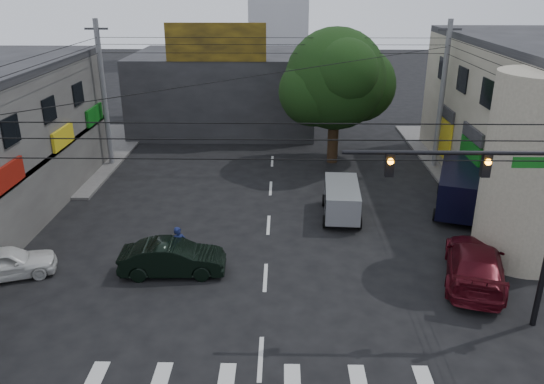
{
  "coord_description": "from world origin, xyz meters",
  "views": [
    {
      "loc": [
        0.63,
        -16.75,
        11.23
      ],
      "look_at": [
        0.23,
        4.0,
        2.96
      ],
      "focal_mm": 35.0,
      "sensor_mm": 36.0,
      "label": 1
    }
  ],
  "objects_px": {
    "utility_pole_far_right": "(442,97)",
    "maroon_sedan": "(475,263)",
    "traffic_gantry": "(507,197)",
    "dark_sedan": "(173,258)",
    "street_tree": "(336,79)",
    "navy_van": "(460,190)",
    "white_compact": "(6,263)",
    "silver_minivan": "(342,201)",
    "utility_pole_far_left": "(104,95)",
    "traffic_officer": "(179,246)"
  },
  "relations": [
    {
      "from": "utility_pole_far_right",
      "to": "maroon_sedan",
      "type": "distance_m",
      "value": 14.72
    },
    {
      "from": "traffic_gantry",
      "to": "dark_sedan",
      "type": "relative_size",
      "value": 1.66
    },
    {
      "from": "street_tree",
      "to": "dark_sedan",
      "type": "relative_size",
      "value": 2.0
    },
    {
      "from": "navy_van",
      "to": "white_compact",
      "type": "bearing_deg",
      "value": 128.17
    },
    {
      "from": "street_tree",
      "to": "navy_van",
      "type": "bearing_deg",
      "value": -52.65
    },
    {
      "from": "dark_sedan",
      "to": "navy_van",
      "type": "distance_m",
      "value": 15.41
    },
    {
      "from": "silver_minivan",
      "to": "dark_sedan",
      "type": "bearing_deg",
      "value": 131.32
    },
    {
      "from": "traffic_gantry",
      "to": "dark_sedan",
      "type": "xyz_separation_m",
      "value": [
        -11.62,
        3.28,
        -4.13
      ]
    },
    {
      "from": "dark_sedan",
      "to": "silver_minivan",
      "type": "bearing_deg",
      "value": -55.0
    },
    {
      "from": "white_compact",
      "to": "dark_sedan",
      "type": "bearing_deg",
      "value": -106.66
    },
    {
      "from": "dark_sedan",
      "to": "silver_minivan",
      "type": "xyz_separation_m",
      "value": [
        7.48,
        5.8,
        0.15
      ]
    },
    {
      "from": "traffic_gantry",
      "to": "navy_van",
      "type": "relative_size",
      "value": 1.21
    },
    {
      "from": "traffic_gantry",
      "to": "utility_pole_far_left",
      "type": "height_order",
      "value": "utility_pole_far_left"
    },
    {
      "from": "traffic_officer",
      "to": "silver_minivan",
      "type": "bearing_deg",
      "value": -3.26
    },
    {
      "from": "utility_pole_far_right",
      "to": "dark_sedan",
      "type": "relative_size",
      "value": 2.12
    },
    {
      "from": "utility_pole_far_left",
      "to": "utility_pole_far_right",
      "type": "xyz_separation_m",
      "value": [
        21.0,
        0.0,
        0.0
      ]
    },
    {
      "from": "street_tree",
      "to": "silver_minivan",
      "type": "height_order",
      "value": "street_tree"
    },
    {
      "from": "navy_van",
      "to": "utility_pole_far_right",
      "type": "bearing_deg",
      "value": 14.2
    },
    {
      "from": "street_tree",
      "to": "traffic_gantry",
      "type": "bearing_deg",
      "value": -78.01
    },
    {
      "from": "utility_pole_far_right",
      "to": "maroon_sedan",
      "type": "xyz_separation_m",
      "value": [
        -2.14,
        -14.06,
        -3.81
      ]
    },
    {
      "from": "traffic_gantry",
      "to": "utility_pole_far_right",
      "type": "relative_size",
      "value": 0.78
    },
    {
      "from": "maroon_sedan",
      "to": "traffic_gantry",
      "type": "bearing_deg",
      "value": 96.05
    },
    {
      "from": "utility_pole_far_left",
      "to": "maroon_sedan",
      "type": "distance_m",
      "value": 23.83
    },
    {
      "from": "traffic_gantry",
      "to": "silver_minivan",
      "type": "xyz_separation_m",
      "value": [
        -4.14,
        9.08,
        -3.98
      ]
    },
    {
      "from": "utility_pole_far_left",
      "to": "dark_sedan",
      "type": "height_order",
      "value": "utility_pole_far_left"
    },
    {
      "from": "street_tree",
      "to": "utility_pole_far_left",
      "type": "bearing_deg",
      "value": -176.05
    },
    {
      "from": "maroon_sedan",
      "to": "navy_van",
      "type": "xyz_separation_m",
      "value": [
        1.62,
        7.22,
        0.32
      ]
    },
    {
      "from": "utility_pole_far_left",
      "to": "maroon_sedan",
      "type": "relative_size",
      "value": 1.57
    },
    {
      "from": "utility_pole_far_right",
      "to": "navy_van",
      "type": "distance_m",
      "value": 7.69
    },
    {
      "from": "street_tree",
      "to": "maroon_sedan",
      "type": "distance_m",
      "value": 16.36
    },
    {
      "from": "utility_pole_far_left",
      "to": "silver_minivan",
      "type": "distance_m",
      "value": 16.67
    },
    {
      "from": "dark_sedan",
      "to": "white_compact",
      "type": "distance_m",
      "value": 6.71
    },
    {
      "from": "traffic_gantry",
      "to": "white_compact",
      "type": "distance_m",
      "value": 19.01
    },
    {
      "from": "utility_pole_far_right",
      "to": "traffic_officer",
      "type": "bearing_deg",
      "value": -137.42
    },
    {
      "from": "silver_minivan",
      "to": "utility_pole_far_right",
      "type": "bearing_deg",
      "value": -37.16
    },
    {
      "from": "maroon_sedan",
      "to": "navy_van",
      "type": "distance_m",
      "value": 7.41
    },
    {
      "from": "maroon_sedan",
      "to": "street_tree",
      "type": "bearing_deg",
      "value": -57.5
    },
    {
      "from": "street_tree",
      "to": "utility_pole_far_left",
      "type": "xyz_separation_m",
      "value": [
        -14.5,
        -1.0,
        -0.87
      ]
    },
    {
      "from": "street_tree",
      "to": "traffic_gantry",
      "type": "height_order",
      "value": "street_tree"
    },
    {
      "from": "white_compact",
      "to": "navy_van",
      "type": "bearing_deg",
      "value": -90.64
    },
    {
      "from": "silver_minivan",
      "to": "street_tree",
      "type": "bearing_deg",
      "value": 1.5
    },
    {
      "from": "white_compact",
      "to": "utility_pole_far_left",
      "type": "bearing_deg",
      "value": -20.29
    },
    {
      "from": "white_compact",
      "to": "traffic_officer",
      "type": "xyz_separation_m",
      "value": [
        6.85,
        1.15,
        0.21
      ]
    },
    {
      "from": "utility_pole_far_right",
      "to": "silver_minivan",
      "type": "relative_size",
      "value": 2.27
    },
    {
      "from": "utility_pole_far_right",
      "to": "traffic_officer",
      "type": "height_order",
      "value": "utility_pole_far_right"
    },
    {
      "from": "street_tree",
      "to": "utility_pole_far_left",
      "type": "relative_size",
      "value": 0.95
    },
    {
      "from": "traffic_gantry",
      "to": "utility_pole_far_right",
      "type": "distance_m",
      "value": 17.21
    },
    {
      "from": "navy_van",
      "to": "dark_sedan",
      "type": "bearing_deg",
      "value": 135.08
    },
    {
      "from": "silver_minivan",
      "to": "utility_pole_far_left",
      "type": "bearing_deg",
      "value": 64.34
    },
    {
      "from": "street_tree",
      "to": "dark_sedan",
      "type": "height_order",
      "value": "street_tree"
    }
  ]
}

